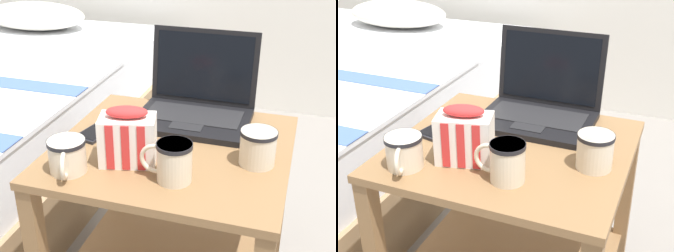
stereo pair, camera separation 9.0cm
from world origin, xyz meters
The scene contains 7 objects.
bedside_table centered at (0.00, 0.00, 0.35)m, with size 0.63×0.60×0.55m.
laptop centered at (0.01, 0.20, 0.60)m, with size 0.34×0.28×0.25m.
mug_front_left centered at (-0.21, -0.21, 0.59)m, with size 0.09×0.13×0.09m.
mug_front_right centered at (0.05, -0.17, 0.60)m, with size 0.13×0.09×0.10m.
mug_mid_center centered at (0.23, -0.03, 0.60)m, with size 0.09×0.13×0.09m.
snack_bag centered at (-0.08, -0.12, 0.62)m, with size 0.16×0.12×0.15m.
cell_phone centered at (-0.23, 0.01, 0.55)m, with size 0.10×0.15×0.01m.
Camera 1 is at (0.33, -1.09, 1.15)m, focal length 50.00 mm.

